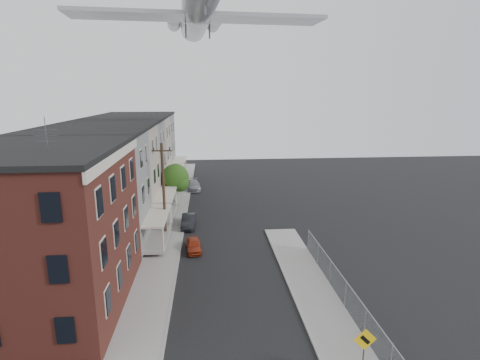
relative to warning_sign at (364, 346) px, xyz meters
The scene contains 18 objects.
sidewalk_left 27.44m from the warning_sign, 113.92° to the left, with size 3.00×62.00×0.12m, color gray.
sidewalk_right 7.26m from the warning_sign, 90.82° to the left, with size 3.00×26.00×0.12m, color gray.
curb_left 26.88m from the warning_sign, 111.09° to the left, with size 0.15×62.00×0.14m, color gray.
curb_right 7.42m from the warning_sign, 102.44° to the left, with size 0.15×26.00×0.14m, color gray.
corner_building 19.62m from the warning_sign, 155.48° to the left, with size 10.31×12.30×12.15m.
row_house_a 25.02m from the warning_sign, 135.06° to the left, with size 11.98×7.00×10.30m.
row_house_b 30.34m from the warning_sign, 125.60° to the left, with size 11.98×7.00×10.30m.
row_house_c 36.23m from the warning_sign, 119.12° to the left, with size 11.98×7.00×10.30m.
row_house_d 42.46m from the warning_sign, 114.51° to the left, with size 11.98×7.00×10.30m.
row_house_e 48.90m from the warning_sign, 111.09° to the left, with size 11.98×7.00×10.30m.
chainlink_fence 6.25m from the warning_sign, 76.92° to the left, with size 0.06×18.06×1.90m.
warning_sign is the anchor object (origin of this frame).
utility_pole 22.25m from the warning_sign, 120.48° to the left, with size 1.80×0.26×9.00m.
street_tree 30.96m from the warning_sign, 110.58° to the left, with size 3.22×3.20×5.20m.
car_near 17.96m from the warning_sign, 118.23° to the left, with size 1.26×3.14×1.07m, color maroon.
car_mid 23.74m from the warning_sign, 112.83° to the left, with size 1.32×3.78×1.25m, color black.
car_far 38.03m from the warning_sign, 104.01° to the left, with size 1.79×4.40×1.28m, color gray.
airplane 32.04m from the warning_sign, 107.80° to the left, with size 23.47×26.80×7.74m.
Camera 1 is at (-1.47, -15.62, 13.38)m, focal length 28.00 mm.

